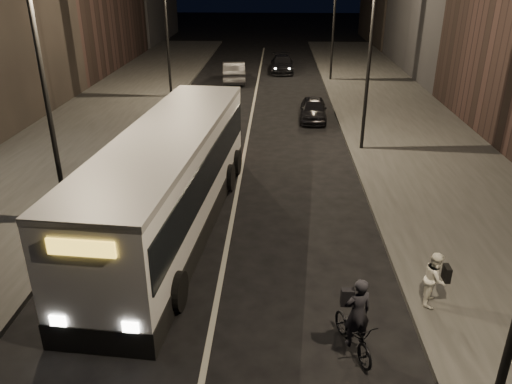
# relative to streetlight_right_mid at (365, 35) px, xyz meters

# --- Properties ---
(ground) EXTENTS (180.00, 180.00, 0.00)m
(ground) POSITION_rel_streetlight_right_mid_xyz_m (-5.33, -12.00, -5.36)
(ground) COLOR black
(ground) RESTS_ON ground
(sidewalk_right) EXTENTS (7.00, 70.00, 0.16)m
(sidewalk_right) POSITION_rel_streetlight_right_mid_xyz_m (3.17, 2.00, -5.28)
(sidewalk_right) COLOR #31312F
(sidewalk_right) RESTS_ON ground
(sidewalk_left) EXTENTS (7.00, 70.00, 0.16)m
(sidewalk_left) POSITION_rel_streetlight_right_mid_xyz_m (-13.83, 2.00, -5.28)
(sidewalk_left) COLOR #31312F
(sidewalk_left) RESTS_ON ground
(streetlight_right_mid) EXTENTS (1.20, 0.44, 8.12)m
(streetlight_right_mid) POSITION_rel_streetlight_right_mid_xyz_m (0.00, 0.00, 0.00)
(streetlight_right_mid) COLOR black
(streetlight_right_mid) RESTS_ON sidewalk_right
(streetlight_right_far) EXTENTS (1.20, 0.44, 8.12)m
(streetlight_right_far) POSITION_rel_streetlight_right_mid_xyz_m (0.00, 16.00, 0.00)
(streetlight_right_far) COLOR black
(streetlight_right_far) RESTS_ON sidewalk_right
(streetlight_left_near) EXTENTS (1.20, 0.44, 8.12)m
(streetlight_left_near) POSITION_rel_streetlight_right_mid_xyz_m (-10.66, -8.00, 0.00)
(streetlight_left_near) COLOR black
(streetlight_left_near) RESTS_ON sidewalk_left
(streetlight_left_far) EXTENTS (1.20, 0.44, 8.12)m
(streetlight_left_far) POSITION_rel_streetlight_right_mid_xyz_m (-10.66, 10.00, 0.00)
(streetlight_left_far) COLOR black
(streetlight_left_far) RESTS_ON sidewalk_left
(city_bus) EXTENTS (3.80, 12.87, 3.42)m
(city_bus) POSITION_rel_streetlight_right_mid_xyz_m (-7.26, -7.88, -3.50)
(city_bus) COLOR silver
(city_bus) RESTS_ON ground
(cyclist_on_bicycle) EXTENTS (1.18, 1.90, 2.07)m
(cyclist_on_bicycle) POSITION_rel_streetlight_right_mid_xyz_m (-1.98, -13.82, -4.67)
(cyclist_on_bicycle) COLOR black
(cyclist_on_bicycle) RESTS_ON ground
(pedestrian_woman) EXTENTS (0.77, 0.86, 1.47)m
(pedestrian_woman) POSITION_rel_streetlight_right_mid_xyz_m (0.27, -12.09, -4.47)
(pedestrian_woman) COLOR silver
(pedestrian_woman) RESTS_ON sidewalk_right
(car_near) EXTENTS (1.70, 3.79, 1.27)m
(car_near) POSITION_rel_streetlight_right_mid_xyz_m (-1.73, 5.24, -4.73)
(car_near) COLOR black
(car_near) RESTS_ON ground
(car_mid) EXTENTS (2.11, 4.85, 1.55)m
(car_mid) POSITION_rel_streetlight_right_mid_xyz_m (-7.16, 15.36, -4.59)
(car_mid) COLOR #313133
(car_mid) RESTS_ON ground
(car_far) EXTENTS (1.92, 4.59, 1.33)m
(car_far) POSITION_rel_streetlight_right_mid_xyz_m (-3.44, 19.52, -4.70)
(car_far) COLOR black
(car_far) RESTS_ON ground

